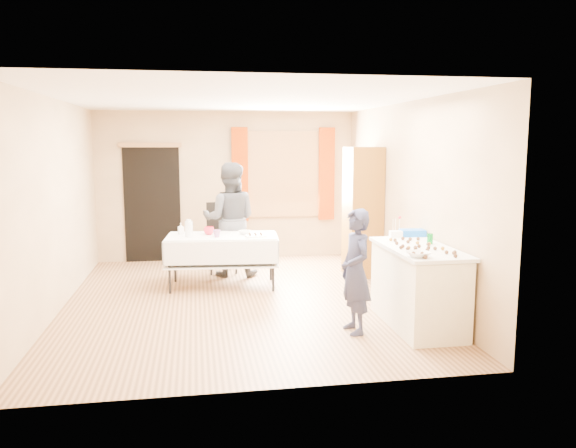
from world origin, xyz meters
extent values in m
cube|color=#9E7047|center=(0.00, 0.00, -0.01)|extent=(4.50, 5.50, 0.02)
cube|color=white|center=(0.00, 0.00, 2.61)|extent=(4.50, 5.50, 0.02)
cube|color=tan|center=(0.00, 2.76, 1.30)|extent=(4.50, 0.02, 2.60)
cube|color=tan|center=(0.00, -2.76, 1.30)|extent=(4.50, 0.02, 2.60)
cube|color=tan|center=(-2.26, 0.00, 1.30)|extent=(0.02, 5.50, 2.60)
cube|color=tan|center=(2.26, 0.00, 1.30)|extent=(0.02, 5.50, 2.60)
cube|color=olive|center=(1.00, 2.72, 1.50)|extent=(1.32, 0.06, 1.52)
cube|color=white|center=(1.00, 2.71, 1.50)|extent=(1.20, 0.02, 1.40)
cube|color=#A13000|center=(0.22, 2.67, 1.50)|extent=(0.28, 0.06, 1.65)
cube|color=#A13000|center=(1.78, 2.67, 1.50)|extent=(0.28, 0.06, 1.65)
cube|color=black|center=(-1.30, 2.73, 1.00)|extent=(0.95, 0.04, 2.00)
cube|color=olive|center=(-1.30, 2.70, 2.02)|extent=(1.05, 0.06, 0.08)
cube|color=brown|center=(1.99, 1.12, 1.00)|extent=(0.50, 0.60, 2.00)
cube|color=#F0EACC|center=(1.89, -1.36, 0.43)|extent=(0.64, 1.41, 0.86)
cube|color=silver|center=(1.89, -1.36, 0.89)|extent=(0.69, 1.46, 0.04)
cube|color=silver|center=(-0.20, 0.76, 0.73)|extent=(1.60, 0.90, 0.04)
cube|color=black|center=(-0.16, 1.68, 0.49)|extent=(0.48, 0.48, 0.07)
cube|color=black|center=(-0.16, 1.89, 0.78)|extent=(0.46, 0.06, 0.65)
imported|color=#1E213F|center=(1.13, -1.46, 0.68)|extent=(0.58, 0.45, 1.36)
imported|color=black|center=(-0.04, 1.43, 0.88)|extent=(1.06, 0.93, 1.76)
cylinder|color=#0C8829|center=(2.08, -1.21, 0.97)|extent=(0.08, 0.08, 0.12)
imported|color=white|center=(1.66, -1.89, 0.94)|extent=(0.30, 0.30, 0.06)
cube|color=white|center=(1.85, -0.72, 0.95)|extent=(0.16, 0.11, 0.08)
cube|color=blue|center=(2.09, -0.65, 0.95)|extent=(0.32, 0.23, 0.08)
cylinder|color=silver|center=(-0.66, 0.70, 0.86)|extent=(0.11, 0.11, 0.22)
imported|color=red|center=(-0.38, 0.84, 0.81)|extent=(0.22, 0.22, 0.11)
imported|color=red|center=(-0.28, 0.61, 0.80)|extent=(0.18, 0.18, 0.10)
imported|color=white|center=(0.13, 0.81, 0.78)|extent=(0.29, 0.29, 0.05)
cube|color=white|center=(0.26, 0.57, 0.76)|extent=(0.31, 0.25, 0.02)
imported|color=white|center=(-0.78, 0.97, 0.83)|extent=(0.11, 0.11, 0.16)
sphere|color=#3F2314|center=(2.06, -1.60, 0.93)|extent=(0.04, 0.04, 0.04)
sphere|color=#351F12|center=(2.04, -0.98, 0.93)|extent=(0.04, 0.04, 0.04)
sphere|color=#351F12|center=(2.01, -1.81, 0.93)|extent=(0.04, 0.04, 0.04)
sphere|color=#351F12|center=(1.86, -0.93, 0.93)|extent=(0.04, 0.04, 0.04)
sphere|color=#351F12|center=(1.86, -1.66, 0.93)|extent=(0.04, 0.04, 0.04)
sphere|color=#351F12|center=(1.64, -1.81, 0.93)|extent=(0.04, 0.04, 0.04)
sphere|color=#3F2314|center=(1.70, -0.97, 0.93)|extent=(0.04, 0.04, 0.04)
sphere|color=#351F12|center=(1.93, -0.98, 0.93)|extent=(0.04, 0.04, 0.04)
sphere|color=#351F12|center=(1.77, -1.56, 0.93)|extent=(0.04, 0.04, 0.04)
sphere|color=#351F12|center=(1.86, -1.43, 0.93)|extent=(0.04, 0.04, 0.04)
sphere|color=#351F12|center=(1.85, -1.14, 0.93)|extent=(0.04, 0.04, 0.04)
sphere|color=#351F12|center=(1.68, -1.21, 0.93)|extent=(0.04, 0.04, 0.04)
sphere|color=#3F2314|center=(1.71, -1.50, 0.93)|extent=(0.04, 0.04, 0.04)
sphere|color=#351F12|center=(1.64, -1.47, 0.93)|extent=(0.04, 0.04, 0.04)
sphere|color=#351F12|center=(1.73, -1.83, 0.93)|extent=(0.04, 0.04, 0.04)
sphere|color=#351F12|center=(2.09, -1.82, 0.93)|extent=(0.04, 0.04, 0.04)
sphere|color=#351F12|center=(1.68, -1.54, 0.93)|extent=(0.04, 0.04, 0.04)
sphere|color=#351F12|center=(1.79, -1.49, 0.93)|extent=(0.04, 0.04, 0.04)
sphere|color=#3F2314|center=(2.03, -1.31, 0.93)|extent=(0.04, 0.04, 0.04)
sphere|color=#351F12|center=(1.69, -1.96, 0.93)|extent=(0.04, 0.04, 0.04)
sphere|color=#351F12|center=(2.07, -1.87, 0.93)|extent=(0.04, 0.04, 0.04)
sphere|color=#351F12|center=(1.69, -2.01, 0.93)|extent=(0.04, 0.04, 0.04)
sphere|color=#351F12|center=(1.98, -1.58, 0.93)|extent=(0.04, 0.04, 0.04)
sphere|color=#351F12|center=(2.01, -2.00, 0.93)|extent=(0.04, 0.04, 0.04)
sphere|color=#3F2314|center=(1.92, -1.23, 0.93)|extent=(0.04, 0.04, 0.04)
sphere|color=#351F12|center=(1.68, -1.40, 0.93)|extent=(0.04, 0.04, 0.04)
sphere|color=#351F12|center=(2.07, -1.85, 0.93)|extent=(0.04, 0.04, 0.04)
sphere|color=#351F12|center=(1.93, -1.53, 0.93)|extent=(0.04, 0.04, 0.04)
sphere|color=#351F12|center=(2.00, -1.34, 0.93)|extent=(0.04, 0.04, 0.04)
sphere|color=#351F12|center=(1.73, -1.02, 0.93)|extent=(0.04, 0.04, 0.04)
camera|label=1|loc=(-0.56, -7.19, 2.07)|focal=35.00mm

